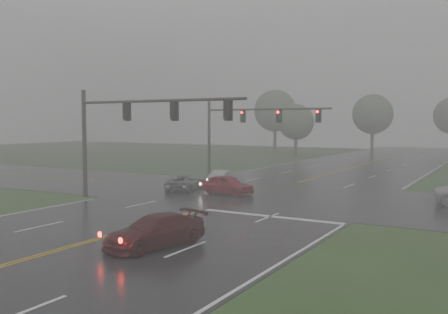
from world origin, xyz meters
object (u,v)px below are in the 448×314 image
Objects in this scene: signal_gantry_near at (127,122)px; signal_gantry_far at (244,124)px; sedan_red at (227,194)px; car_grey at (185,190)px; sedan_maroon at (155,247)px; sedan_silver at (224,185)px.

signal_gantry_near reaches higher than signal_gantry_far.
sedan_red is at bearing 54.63° from signal_gantry_near.
car_grey is at bearing -88.18° from signal_gantry_far.
signal_gantry_far is (-9.43, 25.88, 5.19)m from sedan_maroon.
signal_gantry_near is 16.84m from signal_gantry_far.
sedan_red is 12.77m from signal_gantry_far.
sedan_maroon is at bearing -44.11° from signal_gantry_near.
signal_gantry_far is at bearing -105.25° from car_grey.
sedan_silver is 4.55m from car_grey.
sedan_silver is at bearing 126.89° from sedan_maroon.
sedan_maroon reaches higher than sedan_silver.
sedan_maroon is at bearing 103.56° from car_grey.
car_grey is 0.34× the size of signal_gantry_far.
sedan_red is at bearing -68.02° from signal_gantry_far.
sedan_red is 5.65m from sedan_silver.
sedan_silver is at bearing -77.87° from signal_gantry_far.
signal_gantry_far is (-4.37, 10.82, 5.19)m from sedan_red.
signal_gantry_near reaches higher than car_grey.
signal_gantry_far reaches higher than sedan_red.
sedan_silver reaches higher than car_grey.
sedan_silver is (-8.13, 19.81, 0.00)m from sedan_maroon.
car_grey is at bearing 69.85° from sedan_silver.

